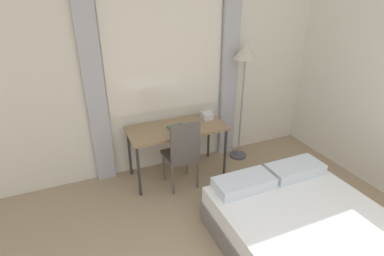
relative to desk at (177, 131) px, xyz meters
The scene contains 7 objects.
wall_back_with_window 0.78m from the desk, 96.28° to the left, with size 5.66×0.13×2.70m.
desk is the anchor object (origin of this frame).
desk_chair 0.34m from the desk, 97.92° to the right, with size 0.41×0.41×0.96m.
bed 2.04m from the desk, 70.22° to the right, with size 1.52×1.91×0.57m.
standing_lamp 1.31m from the desk, ahead, with size 0.32×0.32×1.74m.
telephone 0.50m from the desk, 11.71° to the left, with size 0.15×0.17×0.11m.
book 0.09m from the desk, 97.16° to the right, with size 0.25×0.23×0.02m.
Camera 1 is at (-1.16, -0.32, 2.40)m, focal length 28.00 mm.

